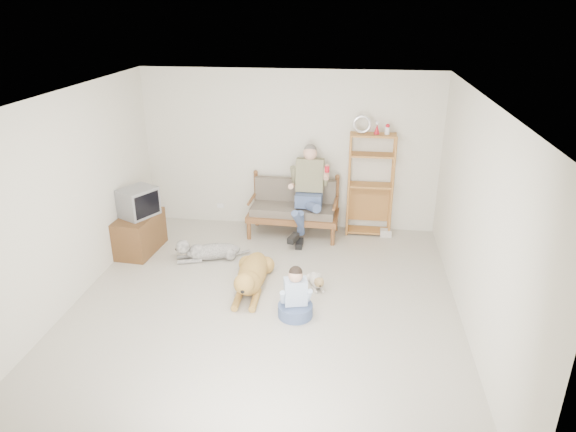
# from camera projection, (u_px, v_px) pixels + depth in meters

# --- Properties ---
(floor) EXTENTS (5.50, 5.50, 0.00)m
(floor) POSITION_uv_depth(u_px,v_px,m) (264.00, 308.00, 6.67)
(floor) COLOR beige
(floor) RESTS_ON ground
(ceiling) EXTENTS (5.50, 5.50, 0.00)m
(ceiling) POSITION_uv_depth(u_px,v_px,m) (259.00, 98.00, 5.63)
(ceiling) COLOR white
(ceiling) RESTS_ON ground
(wall_back) EXTENTS (5.00, 0.00, 5.00)m
(wall_back) POSITION_uv_depth(u_px,v_px,m) (290.00, 151.00, 8.67)
(wall_back) COLOR beige
(wall_back) RESTS_ON ground
(wall_front) EXTENTS (5.00, 0.00, 5.00)m
(wall_front) POSITION_uv_depth(u_px,v_px,m) (195.00, 357.00, 3.63)
(wall_front) COLOR beige
(wall_front) RESTS_ON ground
(wall_left) EXTENTS (0.00, 5.50, 5.50)m
(wall_left) POSITION_uv_depth(u_px,v_px,m) (66.00, 202.00, 6.44)
(wall_left) COLOR beige
(wall_left) RESTS_ON ground
(wall_right) EXTENTS (0.00, 5.50, 5.50)m
(wall_right) POSITION_uv_depth(u_px,v_px,m) (477.00, 222.00, 5.86)
(wall_right) COLOR beige
(wall_right) RESTS_ON ground
(loveseat) EXTENTS (1.53, 0.76, 0.95)m
(loveseat) POSITION_uv_depth(u_px,v_px,m) (294.00, 207.00, 8.65)
(loveseat) COLOR brown
(loveseat) RESTS_ON ground
(man) EXTENTS (0.60, 0.85, 1.38)m
(man) POSITION_uv_depth(u_px,v_px,m) (307.00, 199.00, 8.33)
(man) COLOR #44507C
(man) RESTS_ON loveseat
(etagere) EXTENTS (0.77, 0.34, 2.03)m
(etagere) POSITION_uv_depth(u_px,v_px,m) (370.00, 184.00, 8.50)
(etagere) COLOR olive
(etagere) RESTS_ON ground
(book_stack) EXTENTS (0.19, 0.14, 0.12)m
(book_stack) POSITION_uv_depth(u_px,v_px,m) (386.00, 233.00, 8.69)
(book_stack) COLOR silver
(book_stack) RESTS_ON ground
(tv_stand) EXTENTS (0.57, 0.94, 0.60)m
(tv_stand) POSITION_uv_depth(u_px,v_px,m) (139.00, 233.00, 8.09)
(tv_stand) COLOR brown
(tv_stand) RESTS_ON ground
(crt_tv) EXTENTS (0.62, 0.67, 0.44)m
(crt_tv) POSITION_uv_depth(u_px,v_px,m) (138.00, 202.00, 7.91)
(crt_tv) COLOR slate
(crt_tv) RESTS_ON tv_stand
(wall_outlet) EXTENTS (0.12, 0.02, 0.08)m
(wall_outlet) POSITION_uv_depth(u_px,v_px,m) (220.00, 206.00, 9.20)
(wall_outlet) COLOR white
(wall_outlet) RESTS_ON ground
(golden_retriever) EXTENTS (0.41, 1.59, 0.48)m
(golden_retriever) POSITION_uv_depth(u_px,v_px,m) (251.00, 276.00, 7.05)
(golden_retriever) COLOR #A67B39
(golden_retriever) RESTS_ON ground
(shaggy_dog) EXTENTS (1.14, 0.54, 0.35)m
(shaggy_dog) POSITION_uv_depth(u_px,v_px,m) (207.00, 251.00, 7.87)
(shaggy_dog) COLOR silver
(shaggy_dog) RESTS_ON ground
(terrier) EXTENTS (0.27, 0.56, 0.22)m
(terrier) POSITION_uv_depth(u_px,v_px,m) (317.00, 281.00, 7.13)
(terrier) COLOR silver
(terrier) RESTS_ON ground
(child) EXTENTS (0.44, 0.44, 0.70)m
(child) POSITION_uv_depth(u_px,v_px,m) (295.00, 298.00, 6.41)
(child) COLOR #44507C
(child) RESTS_ON ground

